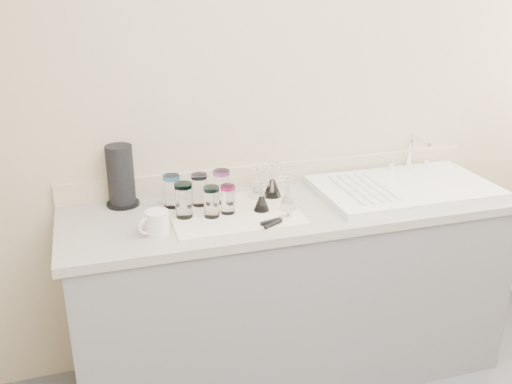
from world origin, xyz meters
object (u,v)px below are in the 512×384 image
object	(u,v)px
paper_towel_roll	(121,177)
goblet_back_right	(272,186)
tumbler_purple	(222,186)
tumbler_magenta	(184,200)
tumbler_lavender	(228,199)
can_opener	(277,221)
white_mug	(156,223)
goblet_front_left	(262,201)
sink_unit	(404,187)
goblet_back_left	(258,188)
tumbler_cyan	(199,189)
goblet_front_right	(287,198)
tumbler_blue	(212,202)
tumbler_teal	(172,191)

from	to	relation	value
paper_towel_roll	goblet_back_right	bearing A→B (deg)	-9.66
tumbler_purple	tumbler_magenta	bearing A→B (deg)	-150.01
tumbler_magenta	tumbler_lavender	xyz separation A→B (m)	(0.19, -0.02, -0.01)
can_opener	white_mug	distance (m)	0.49
tumbler_magenta	goblet_front_left	world-z (taller)	tumbler_magenta
goblet_back_right	sink_unit	bearing A→B (deg)	-9.24
goblet_front_left	white_mug	xyz separation A→B (m)	(-0.46, -0.09, -0.00)
tumbler_purple	goblet_back_left	xyz separation A→B (m)	(0.17, 0.01, -0.03)
goblet_front_left	can_opener	size ratio (longest dim) A/B	0.85
tumbler_magenta	sink_unit	bearing A→B (deg)	0.63
tumbler_cyan	goblet_back_left	world-z (taller)	tumbler_cyan
goblet_front_right	can_opener	size ratio (longest dim) A/B	0.96
goblet_front_left	goblet_back_right	bearing A→B (deg)	55.97
goblet_front_right	paper_towel_roll	size ratio (longest dim) A/B	0.52
tumbler_cyan	goblet_back_left	bearing A→B (deg)	2.16
white_mug	tumbler_magenta	bearing A→B (deg)	42.34
tumbler_magenta	goblet_front_left	distance (m)	0.34
tumbler_blue	tumbler_purple	bearing A→B (deg)	61.18
tumbler_blue	tumbler_lavender	size ratio (longest dim) A/B	1.07
sink_unit	tumbler_purple	world-z (taller)	sink_unit
tumbler_magenta	goblet_back_right	bearing A→B (deg)	14.81
goblet_back_left	paper_towel_roll	distance (m)	0.61
sink_unit	paper_towel_roll	distance (m)	1.31
sink_unit	white_mug	size ratio (longest dim) A/B	5.74
tumbler_teal	goblet_front_right	bearing A→B (deg)	-19.00
tumbler_magenta	tumbler_blue	bearing A→B (deg)	-16.49
goblet_back_right	can_opener	world-z (taller)	goblet_back_right
goblet_back_right	can_opener	bearing A→B (deg)	-104.67
sink_unit	tumbler_teal	distance (m)	1.09
sink_unit	can_opener	bearing A→B (deg)	-164.98
sink_unit	white_mug	xyz separation A→B (m)	(-1.19, -0.13, 0.03)
sink_unit	tumbler_magenta	distance (m)	1.06
sink_unit	tumbler_blue	distance (m)	0.95
goblet_back_right	goblet_back_left	bearing A→B (deg)	174.37
sink_unit	tumbler_magenta	size ratio (longest dim) A/B	5.48
paper_towel_roll	tumbler_blue	bearing A→B (deg)	-36.77
goblet_back_left	sink_unit	bearing A→B (deg)	-8.89
goblet_back_right	goblet_front_left	world-z (taller)	goblet_back_right
goblet_front_left	tumbler_cyan	bearing A→B (deg)	150.11
tumbler_lavender	goblet_back_left	bearing A→B (deg)	37.82
white_mug	tumbler_teal	bearing A→B (deg)	67.15
tumbler_blue	goblet_back_right	xyz separation A→B (m)	(0.32, 0.15, -0.02)
goblet_front_right	tumbler_lavender	bearing A→B (deg)	174.42
tumbler_magenta	goblet_back_right	size ratio (longest dim) A/B	0.98
goblet_back_right	goblet_front_left	bearing A→B (deg)	-124.03
goblet_back_left	tumbler_magenta	bearing A→B (deg)	-161.56
tumbler_purple	goblet_back_right	xyz separation A→B (m)	(0.24, 0.00, -0.02)
sink_unit	goblet_back_right	size ratio (longest dim) A/B	5.38
tumbler_teal	goblet_back_left	bearing A→B (deg)	-0.39
tumbler_purple	white_mug	distance (m)	0.40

